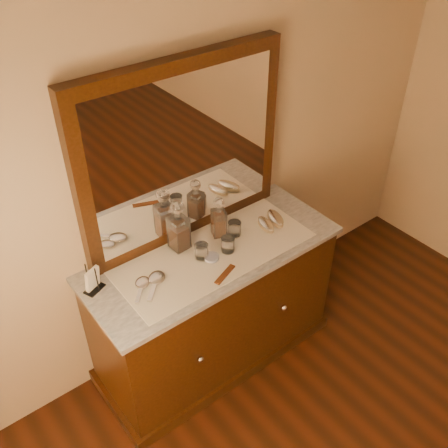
{
  "coord_description": "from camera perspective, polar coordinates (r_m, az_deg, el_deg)",
  "views": [
    {
      "loc": [
        -1.23,
        0.27,
        2.65
      ],
      "look_at": [
        0.0,
        1.85,
        1.1
      ],
      "focal_mm": 40.59,
      "sensor_mm": 36.0,
      "label": 1
    }
  ],
  "objects": [
    {
      "name": "hand_mirror_outer",
      "position": [
        2.58,
        -9.22,
        -6.76
      ],
      "size": [
        0.16,
        0.17,
        0.02
      ],
      "color": "silver",
      "rests_on": "lace_runner"
    },
    {
      "name": "mirror_glass",
      "position": [
        2.61,
        -4.22,
        7.68
      ],
      "size": [
        1.06,
        0.01,
        0.86
      ],
      "primitive_type": "cube",
      "color": "white",
      "rests_on": "marble_top"
    },
    {
      "name": "brush_near",
      "position": [
        2.91,
        4.74,
        -0.09
      ],
      "size": [
        0.1,
        0.16,
        0.04
      ],
      "color": "tan",
      "rests_on": "lace_runner"
    },
    {
      "name": "comb",
      "position": [
        2.61,
        0.1,
        -5.69
      ],
      "size": [
        0.16,
        0.09,
        0.01
      ],
      "primitive_type": "cube",
      "rotation": [
        0.0,
        0.0,
        0.36
      ],
      "color": "brown",
      "rests_on": "lace_runner"
    },
    {
      "name": "tumblers",
      "position": [
        2.75,
        -0.28,
        -1.93
      ],
      "size": [
        0.34,
        0.16,
        0.08
      ],
      "color": "white",
      "rests_on": "lace_runner"
    },
    {
      "name": "marble_top",
      "position": [
        2.77,
        -1.27,
        -3.34
      ],
      "size": [
        1.44,
        0.59,
        0.03
      ],
      "primitive_type": "cube",
      "color": "silver",
      "rests_on": "dresser_cabinet"
    },
    {
      "name": "dresser_cabinet",
      "position": [
        3.06,
        -1.16,
        -9.35
      ],
      "size": [
        1.4,
        0.55,
        0.82
      ],
      "primitive_type": "cube",
      "color": "black",
      "rests_on": "floor"
    },
    {
      "name": "brush_far",
      "position": [
        2.96,
        5.81,
        0.6
      ],
      "size": [
        0.12,
        0.18,
        0.04
      ],
      "color": "tan",
      "rests_on": "lace_runner"
    },
    {
      "name": "lace_runner",
      "position": [
        2.74,
        -1.02,
        -3.29
      ],
      "size": [
        1.1,
        0.45,
        0.0
      ],
      "primitive_type": "cube",
      "color": "white",
      "rests_on": "marble_top"
    },
    {
      "name": "decanter_right",
      "position": [
        2.81,
        -0.58,
        0.39
      ],
      "size": [
        0.1,
        0.1,
        0.25
      ],
      "color": "#8F4314",
      "rests_on": "lace_runner"
    },
    {
      "name": "decanter_left",
      "position": [
        2.71,
        -5.13,
        -0.69
      ],
      "size": [
        0.1,
        0.1,
        0.31
      ],
      "color": "#8F4314",
      "rests_on": "lace_runner"
    },
    {
      "name": "knob_right",
      "position": [
        3.02,
        6.75,
        -9.34
      ],
      "size": [
        0.04,
        0.04,
        0.04
      ],
      "primitive_type": "sphere",
      "color": "silver",
      "rests_on": "dresser_cabinet"
    },
    {
      "name": "napkin_rack",
      "position": [
        2.58,
        -14.57,
        -6.16
      ],
      "size": [
        0.12,
        0.1,
        0.15
      ],
      "color": "black",
      "rests_on": "marble_top"
    },
    {
      "name": "pin_dish",
      "position": [
        2.7,
        -1.43,
        -3.77
      ],
      "size": [
        0.1,
        0.1,
        0.01
      ],
      "primitive_type": "cylinder",
      "rotation": [
        0.0,
        0.0,
        0.19
      ],
      "color": "white",
      "rests_on": "lace_runner"
    },
    {
      "name": "mirror_frame",
      "position": [
        2.63,
        -4.64,
        7.96
      ],
      "size": [
        1.2,
        0.08,
        1.0
      ],
      "primitive_type": "cube",
      "color": "black",
      "rests_on": "marble_top"
    },
    {
      "name": "hand_mirror_inner",
      "position": [
        2.59,
        -7.67,
        -6.28
      ],
      "size": [
        0.19,
        0.19,
        0.02
      ],
      "color": "silver",
      "rests_on": "lace_runner"
    },
    {
      "name": "knob_left",
      "position": [
        2.77,
        -2.66,
        -14.97
      ],
      "size": [
        0.04,
        0.04,
        0.04
      ],
      "primitive_type": "sphere",
      "color": "silver",
      "rests_on": "dresser_cabinet"
    },
    {
      "name": "dresser_plinth",
      "position": [
        3.34,
        -1.08,
        -13.67
      ],
      "size": [
        1.46,
        0.59,
        0.08
      ],
      "primitive_type": "cube",
      "color": "black",
      "rests_on": "floor"
    }
  ]
}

